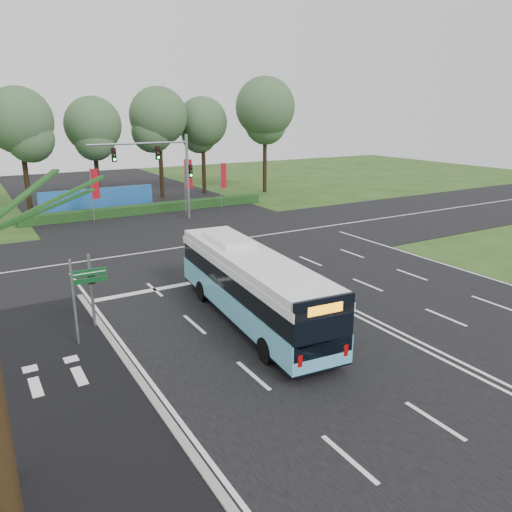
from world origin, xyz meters
The scene contains 16 objects.
ground centered at (0.00, 0.00, 0.00)m, with size 120.00×120.00×0.00m, color #234617.
road_main centered at (0.00, 0.00, 0.02)m, with size 20.00×120.00×0.04m, color black.
road_cross centered at (0.00, 12.00, 0.03)m, with size 120.00×14.00×0.05m, color black.
bike_path centered at (-12.50, -3.00, 0.03)m, with size 5.00×18.00×0.06m, color black.
kerb_strip centered at (-10.10, -3.00, 0.06)m, with size 0.25×18.00×0.12m, color gray.
city_bus centered at (-4.28, -0.88, 1.65)m, with size 3.38×11.59×3.28m.
pedestrian_signal centered at (-10.31, 1.93, 1.76)m, with size 0.29×0.41×3.22m.
street_sign centered at (-10.96, 0.55, 2.25)m, with size 1.37×0.11×3.52m.
utility_cabinet centered at (-14.52, -6.43, 0.45)m, with size 0.54×0.45×0.90m, color #A59885.
banner_flag_left centered at (-5.17, 22.67, 2.94)m, with size 0.64×0.25×4.51m.
banner_flag_mid centered at (3.00, 22.90, 3.15)m, with size 0.70×0.24×4.84m.
banner_flag_right centered at (6.60, 23.10, 2.82)m, with size 0.63×0.11×4.30m.
traffic_light_gantry centered at (0.21, 20.50, 4.66)m, with size 8.41×0.28×7.00m.
hedge centered at (0.00, 24.50, 0.40)m, with size 22.00×1.20×0.80m, color #163914.
blue_hoarding centered at (-4.00, 27.00, 1.10)m, with size 10.00×0.30×2.20m, color #205EAF.
eucalyptus_row centered at (-2.64, 30.31, 8.46)m, with size 41.33×9.13×12.91m.
Camera 1 is at (-14.37, -18.31, 8.87)m, focal length 35.00 mm.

